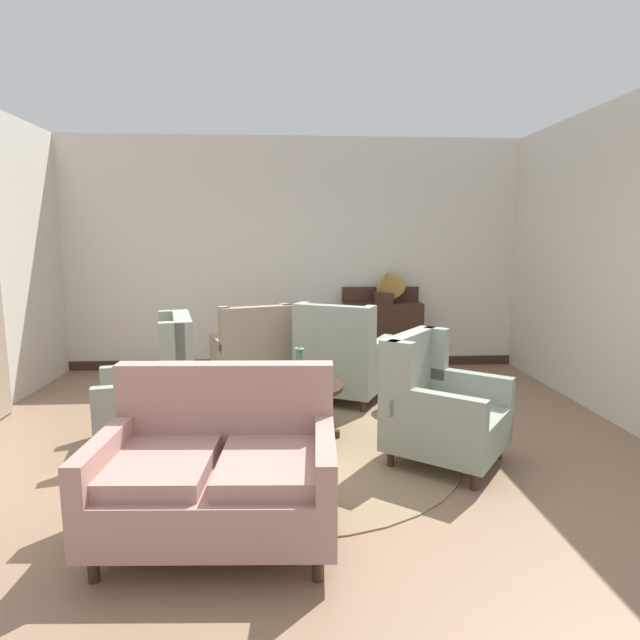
% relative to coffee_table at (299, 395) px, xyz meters
% --- Properties ---
extents(ground, '(8.99, 8.99, 0.00)m').
position_rel_coffee_table_xyz_m(ground, '(-0.00, -0.56, -0.40)').
color(ground, '#896B51').
extents(wall_back, '(6.31, 0.08, 3.08)m').
position_rel_coffee_table_xyz_m(wall_back, '(-0.00, 2.65, 1.14)').
color(wall_back, silver).
rests_on(wall_back, ground).
extents(wall_right, '(0.08, 4.49, 3.08)m').
position_rel_coffee_table_xyz_m(wall_right, '(3.07, 0.41, 1.14)').
color(wall_right, silver).
rests_on(wall_right, ground).
extents(baseboard_back, '(6.15, 0.03, 0.12)m').
position_rel_coffee_table_xyz_m(baseboard_back, '(-0.00, 2.60, -0.34)').
color(baseboard_back, '#382319').
rests_on(baseboard_back, ground).
extents(area_rug, '(2.67, 2.67, 0.01)m').
position_rel_coffee_table_xyz_m(area_rug, '(-0.00, -0.26, -0.39)').
color(area_rug, '#847051').
rests_on(area_rug, ground).
extents(coffee_table, '(0.79, 0.79, 0.50)m').
position_rel_coffee_table_xyz_m(coffee_table, '(0.00, 0.00, 0.00)').
color(coffee_table, '#382319').
rests_on(coffee_table, ground).
extents(porcelain_vase, '(0.14, 0.14, 0.33)m').
position_rel_coffee_table_xyz_m(porcelain_vase, '(0.01, -0.01, 0.24)').
color(porcelain_vase, '#4C7A66').
rests_on(porcelain_vase, coffee_table).
extents(settee, '(1.41, 0.95, 0.99)m').
position_rel_coffee_table_xyz_m(settee, '(-0.51, -1.50, 0.01)').
color(settee, tan).
rests_on(settee, ground).
extents(armchair_near_sideboard, '(0.94, 0.93, 1.12)m').
position_rel_coffee_table_xyz_m(armchair_near_sideboard, '(-1.22, -0.03, 0.07)').
color(armchair_near_sideboard, gray).
rests_on(armchair_near_sideboard, ground).
extents(armchair_beside_settee, '(1.13, 1.13, 1.01)m').
position_rel_coffee_table_xyz_m(armchair_beside_settee, '(1.09, -0.52, 0.04)').
color(armchair_beside_settee, gray).
rests_on(armchair_beside_settee, ground).
extents(armchair_near_window, '(1.15, 1.17, 1.09)m').
position_rel_coffee_table_xyz_m(armchair_near_window, '(0.49, 1.05, 0.05)').
color(armchair_near_window, gray).
rests_on(armchair_near_window, ground).
extents(armchair_foreground_right, '(1.01, 1.03, 1.04)m').
position_rel_coffee_table_xyz_m(armchair_foreground_right, '(-0.49, 1.39, 0.04)').
color(armchair_foreground_right, gray).
rests_on(armchair_foreground_right, ground).
extents(side_table, '(0.47, 0.47, 0.73)m').
position_rel_coffee_table_xyz_m(side_table, '(1.32, 0.87, 0.04)').
color(side_table, '#382319').
rests_on(side_table, ground).
extents(sideboard, '(1.04, 0.37, 1.11)m').
position_rel_coffee_table_xyz_m(sideboard, '(1.16, 2.36, 0.12)').
color(sideboard, '#382319').
rests_on(sideboard, ground).
extents(gramophone, '(0.56, 0.63, 0.58)m').
position_rel_coffee_table_xyz_m(gramophone, '(1.22, 2.27, 0.81)').
color(gramophone, '#382319').
rests_on(gramophone, sideboard).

